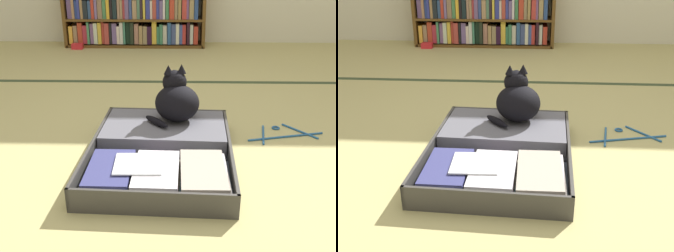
# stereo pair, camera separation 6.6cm
# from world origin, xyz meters

# --- Properties ---
(ground_plane) EXTENTS (10.00, 10.00, 0.00)m
(ground_plane) POSITION_xyz_m (0.00, 0.00, 0.00)
(ground_plane) COLOR tan
(tatami_border) EXTENTS (4.80, 0.05, 0.00)m
(tatami_border) POSITION_xyz_m (0.00, 1.06, 0.00)
(tatami_border) COLOR #36452A
(tatami_border) RESTS_ON ground_plane
(bookshelf) EXTENTS (1.32, 0.28, 0.74)m
(bookshelf) POSITION_xyz_m (-0.47, 2.24, 0.36)
(bookshelf) COLOR brown
(bookshelf) RESTS_ON ground_plane
(open_suitcase) EXTENTS (0.63, 0.80, 0.10)m
(open_suitcase) POSITION_xyz_m (-0.12, -0.06, 0.04)
(open_suitcase) COLOR #3E3C3A
(open_suitcase) RESTS_ON ground_plane
(black_cat) EXTENTS (0.29, 0.27, 0.26)m
(black_cat) POSITION_xyz_m (-0.07, 0.16, 0.19)
(black_cat) COLOR black
(black_cat) RESTS_ON open_suitcase
(clothes_hanger) EXTENTS (0.39, 0.24, 0.01)m
(clothes_hanger) POSITION_xyz_m (0.46, 0.20, 0.01)
(clothes_hanger) COLOR #255F9D
(clothes_hanger) RESTS_ON ground_plane
(small_red_pouch) EXTENTS (0.10, 0.07, 0.05)m
(small_red_pouch) POSITION_xyz_m (-0.99, 2.07, 0.02)
(small_red_pouch) COLOR red
(small_red_pouch) RESTS_ON ground_plane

